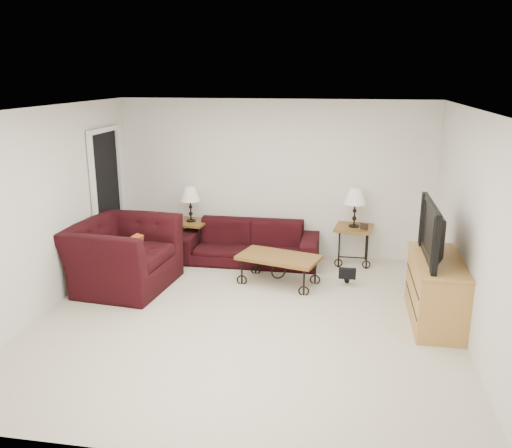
{
  "coord_description": "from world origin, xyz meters",
  "views": [
    {
      "loc": [
        1.11,
        -5.85,
        2.87
      ],
      "look_at": [
        0.0,
        0.7,
        1.0
      ],
      "focal_mm": 37.55,
      "sensor_mm": 36.0,
      "label": 1
    }
  ],
  "objects": [
    {
      "name": "side_table_right",
      "position": [
        1.28,
        2.2,
        0.3
      ],
      "size": [
        0.62,
        0.62,
        0.6
      ],
      "primitive_type": "cube",
      "rotation": [
        0.0,
        0.0,
        -0.14
      ],
      "color": "brown",
      "rests_on": "ground"
    },
    {
      "name": "photo_frame_left",
      "position": [
        -1.47,
        2.05,
        0.62
      ],
      "size": [
        0.11,
        0.02,
        0.09
      ],
      "primitive_type": "cube",
      "rotation": [
        0.0,
        0.0,
        0.04
      ],
      "color": "black",
      "rests_on": "side_table_left"
    },
    {
      "name": "coffee_table",
      "position": [
        0.24,
        1.18,
        0.21
      ],
      "size": [
        1.23,
        0.88,
        0.42
      ],
      "primitive_type": "cube",
      "rotation": [
        0.0,
        0.0,
        -0.27
      ],
      "color": "brown",
      "rests_on": "ground"
    },
    {
      "name": "doorway",
      "position": [
        -2.47,
        1.65,
        1.02
      ],
      "size": [
        0.08,
        0.94,
        2.04
      ],
      "primitive_type": "cube",
      "color": "black",
      "rests_on": "ground"
    },
    {
      "name": "lamp_left",
      "position": [
        -1.32,
        2.2,
        0.85
      ],
      "size": [
        0.36,
        0.36,
        0.57
      ],
      "primitive_type": null,
      "rotation": [
        0.0,
        0.0,
        -0.13
      ],
      "color": "black",
      "rests_on": "side_table_left"
    },
    {
      "name": "throw_pillow",
      "position": [
        -1.72,
        0.69,
        0.52
      ],
      "size": [
        0.15,
        0.43,
        0.42
      ],
      "primitive_type": "cube",
      "rotation": [
        0.0,
        0.0,
        1.47
      ],
      "color": "#B54E17",
      "rests_on": "armchair"
    },
    {
      "name": "armchair",
      "position": [
        -1.88,
        0.74,
        0.46
      ],
      "size": [
        1.38,
        1.54,
        0.92
      ],
      "primitive_type": "imported",
      "rotation": [
        0.0,
        0.0,
        1.47
      ],
      "color": "black",
      "rests_on": "ground"
    },
    {
      "name": "wall_right",
      "position": [
        2.5,
        0.0,
        1.25
      ],
      "size": [
        0.02,
        5.0,
        2.5
      ],
      "primitive_type": "cube",
      "color": "silver",
      "rests_on": "ground"
    },
    {
      "name": "photo_frame_right",
      "position": [
        1.43,
        2.05,
        0.65
      ],
      "size": [
        0.12,
        0.06,
        0.1
      ],
      "primitive_type": "cube",
      "rotation": [
        0.0,
        0.0,
        -0.35
      ],
      "color": "black",
      "rests_on": "side_table_right"
    },
    {
      "name": "wall_back",
      "position": [
        0.0,
        2.5,
        1.25
      ],
      "size": [
        5.0,
        0.02,
        2.5
      ],
      "primitive_type": "cube",
      "color": "silver",
      "rests_on": "ground"
    },
    {
      "name": "television",
      "position": [
        2.21,
        0.31,
        1.12
      ],
      "size": [
        0.15,
        1.17,
        0.67
      ],
      "primitive_type": "imported",
      "rotation": [
        0.0,
        0.0,
        -1.57
      ],
      "color": "black",
      "rests_on": "tv_stand"
    },
    {
      "name": "backpack",
      "position": [
        1.2,
        1.36,
        0.24
      ],
      "size": [
        0.44,
        0.38,
        0.47
      ],
      "primitive_type": "ellipsoid",
      "rotation": [
        0.0,
        0.0,
        0.32
      ],
      "color": "black",
      "rests_on": "ground"
    },
    {
      "name": "lamp_right",
      "position": [
        1.28,
        2.2,
        0.9
      ],
      "size": [
        0.39,
        0.39,
        0.6
      ],
      "primitive_type": null,
      "rotation": [
        0.0,
        0.0,
        -0.14
      ],
      "color": "black",
      "rests_on": "side_table_right"
    },
    {
      "name": "ceiling",
      "position": [
        0.0,
        0.0,
        2.5
      ],
      "size": [
        5.0,
        5.0,
        0.0
      ],
      "primitive_type": "plane",
      "color": "white",
      "rests_on": "wall_back"
    },
    {
      "name": "wall_left",
      "position": [
        -2.5,
        0.0,
        1.25
      ],
      "size": [
        0.02,
        5.0,
        2.5
      ],
      "primitive_type": "cube",
      "color": "silver",
      "rests_on": "ground"
    },
    {
      "name": "side_table_left",
      "position": [
        -1.32,
        2.2,
        0.28
      ],
      "size": [
        0.59,
        0.59,
        0.57
      ],
      "primitive_type": "cube",
      "rotation": [
        0.0,
        0.0,
        -0.13
      ],
      "color": "brown",
      "rests_on": "ground"
    },
    {
      "name": "sofa",
      "position": [
        -0.34,
        2.02,
        0.32
      ],
      "size": [
        2.17,
        0.85,
        0.63
      ],
      "primitive_type": "imported",
      "color": "black",
      "rests_on": "ground"
    },
    {
      "name": "wall_front",
      "position": [
        0.0,
        -2.5,
        1.25
      ],
      "size": [
        5.0,
        0.02,
        2.5
      ],
      "primitive_type": "cube",
      "color": "silver",
      "rests_on": "ground"
    },
    {
      "name": "tv_stand",
      "position": [
        2.23,
        0.31,
        0.39
      ],
      "size": [
        0.55,
        1.31,
        0.79
      ],
      "primitive_type": "cube",
      "color": "#BB8845",
      "rests_on": "ground"
    },
    {
      "name": "ground",
      "position": [
        0.0,
        0.0,
        0.0
      ],
      "size": [
        5.0,
        5.0,
        0.0
      ],
      "primitive_type": "plane",
      "color": "beige",
      "rests_on": "ground"
    }
  ]
}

